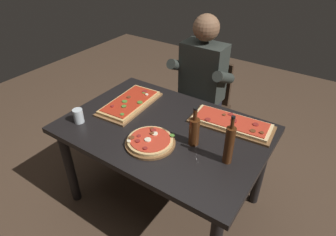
{
  "coord_description": "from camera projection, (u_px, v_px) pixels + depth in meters",
  "views": [
    {
      "loc": [
        0.92,
        -1.32,
        1.9
      ],
      "look_at": [
        0.0,
        0.05,
        0.79
      ],
      "focal_mm": 30.49,
      "sensor_mm": 36.0,
      "label": 1
    }
  ],
  "objects": [
    {
      "name": "seated_diner",
      "position": [
        200.0,
        83.0,
        2.54
      ],
      "size": [
        0.53,
        0.41,
        1.33
      ],
      "color": "#23232D",
      "rests_on": "ground_plane"
    },
    {
      "name": "wine_bottle_dark",
      "position": [
        194.0,
        131.0,
        1.78
      ],
      "size": [
        0.07,
        0.07,
        0.27
      ],
      "color": "#47230F",
      "rests_on": "dining_table"
    },
    {
      "name": "diner_chair",
      "position": [
        204.0,
        102.0,
        2.77
      ],
      "size": [
        0.44,
        0.44,
        0.87
      ],
      "color": "#3D2B1E",
      "rests_on": "ground_plane"
    },
    {
      "name": "ground_plane",
      "position": [
        165.0,
        199.0,
        2.39
      ],
      "size": [
        6.4,
        6.4,
        0.0
      ],
      "primitive_type": "plane",
      "color": "#4C3828"
    },
    {
      "name": "dining_table",
      "position": [
        164.0,
        138.0,
        2.03
      ],
      "size": [
        1.4,
        0.96,
        0.74
      ],
      "color": "black",
      "rests_on": "ground_plane"
    },
    {
      "name": "pizza_rectangular_left",
      "position": [
        130.0,
        103.0,
        2.22
      ],
      "size": [
        0.31,
        0.55,
        0.05
      ],
      "color": "brown",
      "rests_on": "dining_table"
    },
    {
      "name": "pizza_rectangular_front",
      "position": [
        231.0,
        123.0,
        1.99
      ],
      "size": [
        0.6,
        0.28,
        0.05
      ],
      "color": "brown",
      "rests_on": "dining_table"
    },
    {
      "name": "oil_bottle_amber",
      "position": [
        229.0,
        144.0,
        1.62
      ],
      "size": [
        0.06,
        0.06,
        0.32
      ],
      "color": "#47230F",
      "rests_on": "dining_table"
    },
    {
      "name": "pizza_round_far",
      "position": [
        150.0,
        141.0,
        1.82
      ],
      "size": [
        0.32,
        0.32,
        0.05
      ],
      "color": "brown",
      "rests_on": "dining_table"
    },
    {
      "name": "tumbler_near_camera",
      "position": [
        78.0,
        116.0,
        2.01
      ],
      "size": [
        0.07,
        0.07,
        0.1
      ],
      "color": "silver",
      "rests_on": "dining_table"
    }
  ]
}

